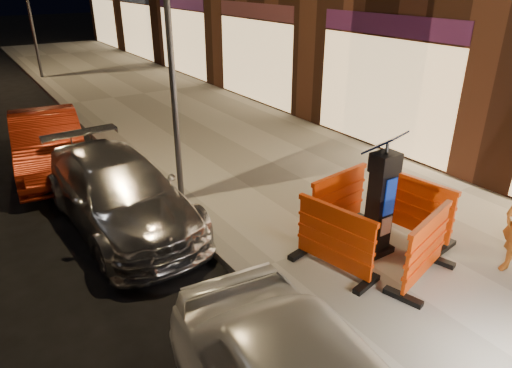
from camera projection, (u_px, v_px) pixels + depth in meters
ground_plane at (249, 281)px, 7.22m from camera, size 120.00×120.00×0.00m
sidewalk at (381, 225)px, 8.69m from camera, size 6.00×60.00×0.15m
kerb at (249, 277)px, 7.19m from camera, size 0.30×60.00×0.15m
parking_kiosk at (381, 199)px, 7.30m from camera, size 0.73×0.73×1.98m
barrier_front at (426, 249)px, 6.76m from camera, size 1.52×0.94×1.11m
barrier_back at (338, 201)px, 8.20m from camera, size 1.48×0.76×1.11m
barrier_kerbside at (335, 239)px, 7.01m from camera, size 0.87×1.51×1.11m
barrier_bldgside at (416, 208)px, 7.96m from camera, size 0.78×1.49×1.11m
car_silver at (123, 224)px, 8.87m from camera, size 2.10×4.77×1.36m
car_red at (54, 171)px, 11.28m from camera, size 2.02×4.48×1.43m
street_lamp_mid at (170, 51)px, 8.31m from camera, size 0.12×0.12×6.00m
street_lamp_far at (29, 7)px, 19.68m from camera, size 0.12×0.12×6.00m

